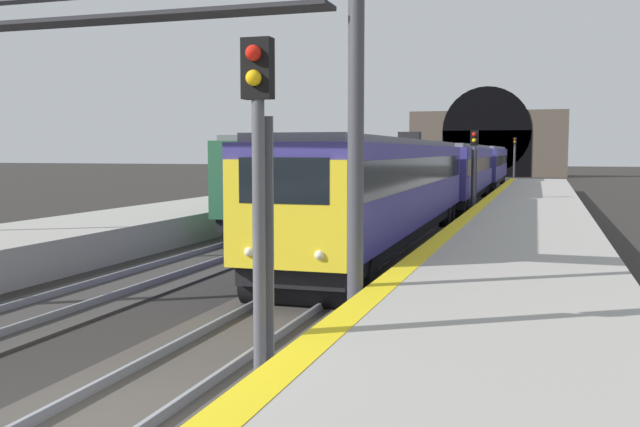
% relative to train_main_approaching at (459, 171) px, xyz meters
% --- Properties ---
extents(platform_right_edge_strip, '(112.00, 0.50, 0.01)m').
position_rel_train_main_approaching_xyz_m(platform_right_edge_strip, '(-37.93, -2.53, -1.13)').
color(platform_right_edge_strip, yellow).
rests_on(platform_right_edge_strip, platform_right).
extents(track_main_line, '(160.00, 3.02, 0.21)m').
position_rel_train_main_approaching_xyz_m(track_main_line, '(-37.93, 0.00, -2.16)').
color(track_main_line, '#423D38').
rests_on(track_main_line, ground_plane).
extents(train_main_approaching, '(63.78, 3.08, 3.82)m').
position_rel_train_main_approaching_xyz_m(train_main_approaching, '(0.00, 0.00, 0.00)').
color(train_main_approaching, navy).
rests_on(train_main_approaching, ground_plane).
extents(train_adjacent_platform, '(42.55, 3.16, 4.89)m').
position_rel_train_main_approaching_xyz_m(train_adjacent_platform, '(-1.33, 4.88, 0.11)').
color(train_adjacent_platform, '#235638').
rests_on(train_adjacent_platform, ground_plane).
extents(railway_signal_near, '(0.39, 0.38, 4.82)m').
position_rel_train_main_approaching_xyz_m(railway_signal_near, '(-36.92, -1.79, 0.64)').
color(railway_signal_near, '#4C4C54').
rests_on(railway_signal_near, ground_plane).
extents(railway_signal_mid, '(0.39, 0.38, 4.45)m').
position_rel_train_main_approaching_xyz_m(railway_signal_mid, '(-9.20, -1.79, 0.44)').
color(railway_signal_mid, '#4C4C54').
rests_on(railway_signal_mid, ground_plane).
extents(railway_signal_far, '(0.39, 0.38, 4.94)m').
position_rel_train_main_approaching_xyz_m(railway_signal_far, '(37.69, -1.79, 0.71)').
color(railway_signal_far, '#38383D').
rests_on(railway_signal_far, ground_plane).
extents(overhead_signal_gantry, '(0.70, 9.33, 6.72)m').
position_rel_train_main_approaching_xyz_m(overhead_signal_gantry, '(-33.30, 2.44, 2.96)').
color(overhead_signal_gantry, '#3F3F47').
rests_on(overhead_signal_gantry, ground_plane).
extents(tunnel_portal, '(2.40, 20.58, 11.90)m').
position_rel_train_main_approaching_xyz_m(tunnel_portal, '(52.24, 2.44, 2.22)').
color(tunnel_portal, '#51473D').
rests_on(tunnel_portal, ground_plane).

